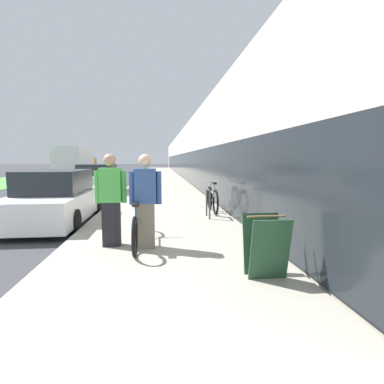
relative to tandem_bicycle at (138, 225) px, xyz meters
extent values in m
cube|color=#A39E8E|center=(0.51, 19.51, -0.46)|extent=(4.05, 70.00, 0.14)
cube|color=beige|center=(7.59, 27.51, 1.75)|extent=(10.00, 70.00, 4.56)
cube|color=#1E2328|center=(2.63, 27.51, 0.72)|extent=(0.10, 63.00, 2.20)
cube|color=#518E42|center=(-11.99, 23.51, -0.51)|extent=(6.34, 70.00, 0.03)
torus|color=black|center=(0.00, 0.86, -0.03)|extent=(0.06, 0.72, 0.72)
torus|color=black|center=(0.00, -0.84, -0.03)|extent=(0.06, 0.72, 0.72)
cylinder|color=#2D56A8|center=(0.00, 0.01, 0.19)|extent=(0.04, 1.45, 0.04)
cylinder|color=#2D56A8|center=(0.00, -0.33, 0.09)|extent=(0.04, 0.86, 0.33)
cylinder|color=#2D56A8|center=(0.00, -0.54, 0.34)|extent=(0.03, 0.03, 0.30)
cube|color=black|center=(0.00, -0.54, 0.49)|extent=(0.11, 0.22, 0.05)
cylinder|color=#2D56A8|center=(0.00, 0.72, 0.35)|extent=(0.03, 0.03, 0.31)
cylinder|color=silver|center=(0.00, 0.72, 0.51)|extent=(0.52, 0.03, 0.03)
cube|color=#756B5B|center=(0.17, -0.30, 0.05)|extent=(0.33, 0.24, 0.86)
cube|color=#33518E|center=(0.17, -0.30, 0.80)|extent=(0.40, 0.24, 0.66)
cylinder|color=#33518E|center=(-0.08, -0.30, 0.77)|extent=(0.10, 0.10, 0.62)
cylinder|color=#33518E|center=(0.42, -0.30, 0.77)|extent=(0.10, 0.10, 0.62)
sphere|color=beige|center=(0.17, -0.30, 1.29)|extent=(0.23, 0.23, 0.23)
cube|color=black|center=(-0.51, -0.08, 0.05)|extent=(0.33, 0.24, 0.87)
cube|color=#4CB74C|center=(-0.51, -0.08, 0.81)|extent=(0.40, 0.24, 0.66)
cylinder|color=#4CB74C|center=(-0.76, -0.08, 0.78)|extent=(0.10, 0.10, 0.63)
cylinder|color=#4CB74C|center=(-0.25, -0.08, 0.78)|extent=(0.10, 0.10, 0.63)
sphere|color=tan|center=(-0.51, -0.08, 1.30)|extent=(0.24, 0.24, 0.24)
cylinder|color=#4C4C51|center=(1.84, 2.29, 0.03)|extent=(0.05, 0.05, 0.82)
cylinder|color=#4C4C51|center=(1.84, 2.84, 0.03)|extent=(0.05, 0.05, 0.82)
cylinder|color=#4C4C51|center=(1.84, 2.56, 0.44)|extent=(0.05, 0.55, 0.05)
torus|color=black|center=(2.13, 3.98, 0.01)|extent=(0.06, 0.78, 0.78)
torus|color=black|center=(2.13, 2.92, 0.01)|extent=(0.06, 0.78, 0.78)
cylinder|color=#B7BCC1|center=(2.13, 3.45, 0.25)|extent=(0.04, 0.91, 0.04)
cylinder|color=#B7BCC1|center=(2.13, 3.24, 0.13)|extent=(0.04, 0.55, 0.35)
cylinder|color=#B7BCC1|center=(2.13, 3.11, 0.41)|extent=(0.03, 0.03, 0.32)
cube|color=black|center=(2.13, 3.11, 0.57)|extent=(0.11, 0.22, 0.05)
cylinder|color=#B7BCC1|center=(2.13, 3.90, 0.42)|extent=(0.03, 0.03, 0.34)
cylinder|color=silver|center=(2.13, 3.90, 0.59)|extent=(0.52, 0.03, 0.03)
cube|color=#23472D|center=(1.95, -2.09, 0.06)|extent=(0.56, 0.20, 0.89)
cube|color=#23472D|center=(1.95, -1.73, 0.06)|extent=(0.56, 0.20, 0.89)
cylinder|color=#93704C|center=(1.95, -1.91, 0.50)|extent=(0.56, 0.03, 0.03)
cube|color=white|center=(-2.54, 3.01, -0.01)|extent=(1.83, 4.65, 0.73)
cube|color=#1E2328|center=(-2.54, 3.01, 0.67)|extent=(1.58, 2.33, 0.64)
cylinder|color=black|center=(-3.39, 4.41, -0.23)|extent=(0.22, 0.60, 0.60)
cylinder|color=black|center=(-1.69, 4.41, -0.23)|extent=(0.22, 0.60, 0.60)
cylinder|color=black|center=(-3.39, 1.62, -0.23)|extent=(0.22, 0.60, 0.60)
cylinder|color=black|center=(-1.69, 1.62, -0.23)|extent=(0.22, 0.60, 0.60)
cube|color=white|center=(-2.65, 9.57, 0.06)|extent=(1.88, 4.34, 0.88)
cube|color=#1E2328|center=(-2.65, 9.57, 0.78)|extent=(1.62, 2.17, 0.55)
cylinder|color=black|center=(-3.52, 10.87, -0.23)|extent=(0.22, 0.60, 0.60)
cylinder|color=black|center=(-1.77, 10.87, -0.23)|extent=(0.22, 0.60, 0.60)
cylinder|color=black|center=(-3.52, 8.26, -0.23)|extent=(0.22, 0.60, 0.60)
cylinder|color=black|center=(-1.77, 8.26, -0.23)|extent=(0.22, 0.60, 0.60)
cube|color=orange|center=(-6.99, 24.88, 0.58)|extent=(2.11, 1.76, 1.74)
cube|color=white|center=(-6.99, 21.36, 1.05)|extent=(2.29, 5.28, 2.68)
cylinder|color=black|center=(-8.04, 24.42, -0.11)|extent=(0.28, 0.84, 0.84)
cylinder|color=black|center=(-5.95, 24.42, -0.11)|extent=(0.28, 0.84, 0.84)
cylinder|color=black|center=(-8.04, 20.30, -0.11)|extent=(0.28, 0.84, 0.84)
cylinder|color=black|center=(-5.95, 20.30, -0.11)|extent=(0.28, 0.84, 0.84)
camera|label=1|loc=(0.43, -5.97, 1.31)|focal=28.00mm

